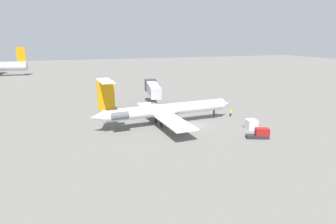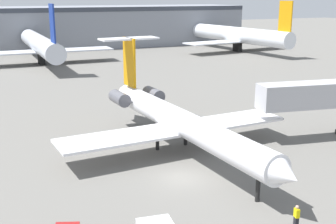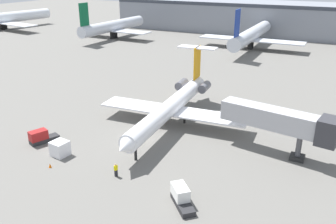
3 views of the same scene
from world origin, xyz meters
The scene contains 12 objects.
ground_plane centered at (0.00, 0.00, -0.05)m, with size 400.00×400.00×0.10m, color #66635E.
regional_jet centered at (2.31, 6.55, 3.24)m, with size 23.74×31.30×10.08m.
jet_bridge centered at (19.51, 3.78, 4.67)m, with size 15.26×5.29×6.37m.
ground_crew_marshaller centered at (3.19, -10.48, 0.86)m, with size 0.34×0.45×1.69m.
baggage_tug_lead centered at (12.29, -11.89, 0.84)m, with size 3.79×3.85×1.90m.
baggage_tug_trailing centered at (-11.27, -7.81, 0.84)m, with size 2.76×4.24×1.90m.
cargo_container_uld centered at (-6.29, -9.46, 0.98)m, with size 2.27×2.22×1.96m.
traffic_cone_near centered at (-5.23, -12.48, 0.28)m, with size 0.36×0.36×0.55m.
terminal_building centered at (0.00, 99.10, 5.77)m, with size 125.14×21.07×11.51m.
parked_airliner_west_end centered at (-101.23, 61.51, 4.39)m, with size 37.41×44.12×13.59m.
parked_airliner_west_mid centered at (-49.78, 65.16, 4.16)m, with size 28.07×33.29×13.12m.
parked_airliner_centre centered at (-1.70, 68.76, 4.25)m, with size 31.56×37.53×13.30m.
Camera 3 is at (25.12, -40.38, 22.71)m, focal length 38.42 mm.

